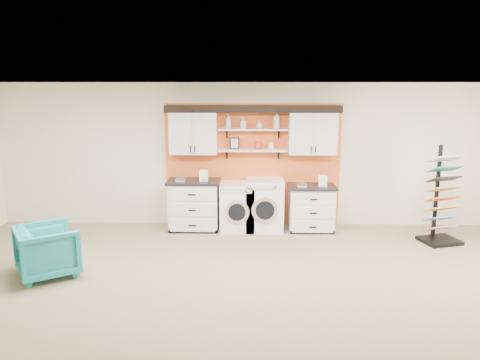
{
  "coord_description": "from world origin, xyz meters",
  "views": [
    {
      "loc": [
        -0.07,
        -5.05,
        2.91
      ],
      "look_at": [
        -0.21,
        2.3,
        1.28
      ],
      "focal_mm": 35.0,
      "sensor_mm": 36.0,
      "label": 1
    }
  ],
  "objects_px": {
    "base_cabinet_right": "(311,208)",
    "sample_rack": "(441,213)",
    "armchair": "(48,251)",
    "dryer": "(264,205)",
    "base_cabinet_left": "(194,205)",
    "washer": "(237,206)"
  },
  "relations": [
    {
      "from": "sample_rack",
      "to": "armchair",
      "type": "xyz_separation_m",
      "value": [
        -6.4,
        -1.56,
        -0.16
      ]
    },
    {
      "from": "washer",
      "to": "armchair",
      "type": "distance_m",
      "value": 3.54
    },
    {
      "from": "sample_rack",
      "to": "dryer",
      "type": "bearing_deg",
      "value": 152.08
    },
    {
      "from": "base_cabinet_right",
      "to": "armchair",
      "type": "bearing_deg",
      "value": -152.19
    },
    {
      "from": "washer",
      "to": "armchair",
      "type": "bearing_deg",
      "value": -141.42
    },
    {
      "from": "dryer",
      "to": "sample_rack",
      "type": "distance_m",
      "value": 3.18
    },
    {
      "from": "washer",
      "to": "armchair",
      "type": "xyz_separation_m",
      "value": [
        -2.76,
        -2.2,
        -0.08
      ]
    },
    {
      "from": "sample_rack",
      "to": "armchair",
      "type": "bearing_deg",
      "value": 177.52
    },
    {
      "from": "washer",
      "to": "base_cabinet_left",
      "type": "bearing_deg",
      "value": 179.77
    },
    {
      "from": "dryer",
      "to": "armchair",
      "type": "height_order",
      "value": "dryer"
    },
    {
      "from": "armchair",
      "to": "base_cabinet_right",
      "type": "bearing_deg",
      "value": -95.54
    },
    {
      "from": "base_cabinet_right",
      "to": "sample_rack",
      "type": "height_order",
      "value": "sample_rack"
    },
    {
      "from": "base_cabinet_left",
      "to": "sample_rack",
      "type": "bearing_deg",
      "value": -8.29
    },
    {
      "from": "washer",
      "to": "dryer",
      "type": "distance_m",
      "value": 0.52
    },
    {
      "from": "base_cabinet_left",
      "to": "dryer",
      "type": "relative_size",
      "value": 1.0
    },
    {
      "from": "base_cabinet_right",
      "to": "armchair",
      "type": "relative_size",
      "value": 1.07
    },
    {
      "from": "base_cabinet_right",
      "to": "dryer",
      "type": "bearing_deg",
      "value": -179.78
    },
    {
      "from": "base_cabinet_left",
      "to": "sample_rack",
      "type": "distance_m",
      "value": 4.52
    },
    {
      "from": "washer",
      "to": "sample_rack",
      "type": "bearing_deg",
      "value": -10.12
    },
    {
      "from": "dryer",
      "to": "sample_rack",
      "type": "height_order",
      "value": "sample_rack"
    },
    {
      "from": "base_cabinet_right",
      "to": "sample_rack",
      "type": "distance_m",
      "value": 2.31
    },
    {
      "from": "dryer",
      "to": "armchair",
      "type": "bearing_deg",
      "value": -146.14
    }
  ]
}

